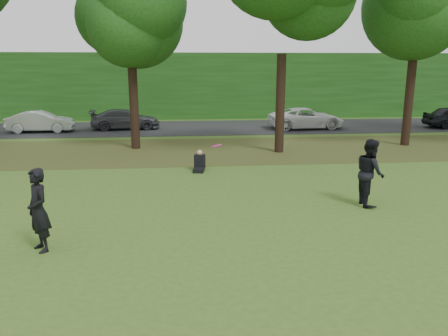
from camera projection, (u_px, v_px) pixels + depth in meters
name	position (u px, v px, depth m)	size (l,w,h in m)	color
ground	(217.00, 273.00, 8.88)	(120.00, 120.00, 0.00)	#38531A
leaf_litter	(196.00, 151.00, 21.46)	(60.00, 7.00, 0.01)	#4F431C
street	(192.00, 128.00, 29.21)	(70.00, 7.00, 0.02)	black
far_hedge	(190.00, 86.00, 34.44)	(70.00, 3.00, 5.00)	#1B4614
player_left	(38.00, 210.00, 9.77)	(0.70, 0.46, 1.92)	black
player_right	(370.00, 172.00, 12.99)	(0.98, 0.76, 2.01)	black
parked_cars	(205.00, 119.00, 28.07)	(40.22, 3.42, 1.42)	black
frisbee	(216.00, 146.00, 11.04)	(0.30, 0.29, 0.12)	#F714AB
seated_person	(199.00, 163.00, 17.36)	(0.54, 0.79, 0.83)	black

